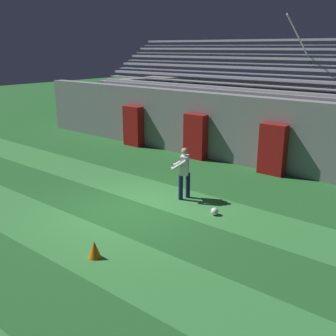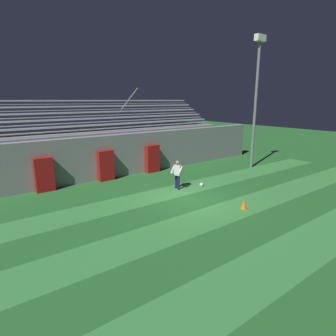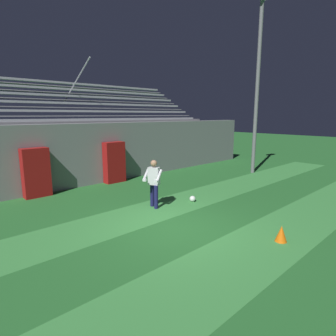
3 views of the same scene
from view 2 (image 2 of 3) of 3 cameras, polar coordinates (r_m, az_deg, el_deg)
The scene contains 13 objects.
ground_plane at distance 14.52m, azimuth 4.14°, elevation -6.55°, with size 80.00×80.00×0.00m, color #236028.
turf_stripe_near at distance 11.13m, azimuth 25.53°, elevation -14.51°, with size 28.00×1.90×0.01m, color #38843D.
turf_stripe_mid at distance 13.06m, azimuth 10.57°, elevation -9.12°, with size 28.00×1.90×0.01m, color #38843D.
turf_stripe_far at distance 15.68m, azimuth 0.31°, elevation -4.94°, with size 28.00×1.90×0.01m, color #38843D.
back_wall at distance 19.34m, azimuth -8.52°, elevation 2.77°, with size 24.00×0.60×2.80m, color gray.
padding_pillar_gate_left at distance 18.18m, azimuth -12.54°, elevation 0.49°, with size 0.99×0.44×1.92m, color maroon.
padding_pillar_gate_right at distance 19.86m, azimuth -3.22°, elevation 1.90°, with size 0.99×0.44×1.92m, color maroon.
padding_pillar_far_left at distance 17.06m, azimuth -23.88°, elevation -1.25°, with size 0.99×0.44×1.92m, color maroon.
bleacher_stand at distance 21.69m, azimuth -11.94°, elevation 4.10°, with size 18.00×4.75×5.83m.
floodlight_pole at distance 21.82m, azimuth 17.55°, elevation 15.16°, with size 0.90×0.36×9.38m.
goalkeeper at distance 16.00m, azimuth 1.90°, elevation -1.02°, with size 0.69×0.73×1.67m.
soccer_ball at distance 16.82m, azimuth 6.82°, elevation -3.36°, with size 0.22×0.22×0.22m, color white.
traffic_cone at distance 13.82m, azimuth 15.18°, elevation -7.15°, with size 0.30×0.30×0.42m, color orange.
Camera 2 is at (-8.99, -10.24, 5.01)m, focal length 30.00 mm.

